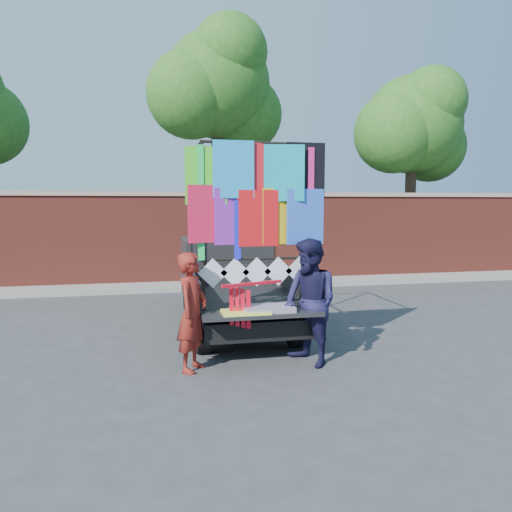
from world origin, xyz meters
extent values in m
plane|color=#38383A|center=(0.00, 0.00, 0.00)|extent=(90.00, 90.00, 0.00)
cube|color=maroon|center=(0.00, 7.00, 1.25)|extent=(30.00, 0.35, 2.50)
cube|color=tan|center=(0.00, 7.00, 2.55)|extent=(30.00, 0.45, 0.12)
cube|color=gray|center=(0.00, 6.30, 0.06)|extent=(30.00, 1.20, 0.12)
cylinder|color=#38281C|center=(1.00, 8.20, 2.73)|extent=(0.36, 0.36, 5.46)
sphere|color=#215F1B|center=(1.00, 8.20, 5.85)|extent=(3.20, 3.20, 3.20)
sphere|color=#215F1B|center=(1.90, 8.60, 5.07)|extent=(2.40, 2.40, 2.40)
sphere|color=#215F1B|center=(0.20, 7.90, 5.46)|extent=(2.60, 2.60, 2.60)
sphere|color=#215F1B|center=(1.30, 7.60, 6.63)|extent=(2.20, 2.20, 2.20)
cylinder|color=#38281C|center=(7.50, 8.20, 2.27)|extent=(0.36, 0.36, 4.55)
sphere|color=#215F1B|center=(7.50, 8.20, 4.88)|extent=(3.20, 3.20, 3.20)
sphere|color=#215F1B|center=(8.40, 8.60, 4.23)|extent=(2.40, 2.40, 2.40)
sphere|color=#215F1B|center=(6.70, 7.90, 4.55)|extent=(2.60, 2.60, 2.60)
sphere|color=#215F1B|center=(7.80, 7.60, 5.52)|extent=(2.20, 2.20, 2.20)
cylinder|color=black|center=(-0.33, 2.87, 0.31)|extent=(0.21, 0.62, 0.62)
cylinder|color=black|center=(-0.33, 0.33, 0.31)|extent=(0.21, 0.62, 0.62)
cylinder|color=black|center=(1.14, 2.87, 0.31)|extent=(0.21, 0.62, 0.62)
cylinder|color=black|center=(1.14, 0.33, 0.31)|extent=(0.21, 0.62, 0.62)
cube|color=black|center=(0.40, 1.55, 0.47)|extent=(1.60, 3.95, 0.28)
cube|color=black|center=(0.40, 0.85, 0.73)|extent=(1.69, 2.16, 0.09)
cube|color=black|center=(-0.42, 0.85, 0.94)|extent=(0.06, 2.16, 0.42)
cube|color=black|center=(1.23, 0.85, 0.94)|extent=(0.06, 2.16, 0.42)
cube|color=black|center=(0.40, 1.91, 0.94)|extent=(1.69, 0.06, 0.42)
cube|color=black|center=(0.40, 2.83, 0.99)|extent=(1.69, 1.51, 1.18)
cube|color=#8C9EAD|center=(0.40, 2.40, 1.36)|extent=(1.51, 0.06, 0.52)
cube|color=#8C9EAD|center=(0.40, 3.53, 1.18)|extent=(1.51, 0.09, 0.66)
cube|color=black|center=(0.40, 3.86, 0.75)|extent=(1.65, 0.85, 0.52)
cube|color=black|center=(0.40, -0.47, 0.75)|extent=(1.69, 0.52, 0.06)
cube|color=black|center=(0.40, -0.25, 0.40)|extent=(1.74, 0.14, 0.17)
cylinder|color=black|center=(-0.37, -0.14, 1.96)|extent=(0.05, 0.05, 2.35)
cylinder|color=black|center=(-0.37, 1.84, 1.96)|extent=(0.05, 0.05, 2.35)
cylinder|color=black|center=(1.18, -0.14, 1.96)|extent=(0.05, 0.05, 2.35)
cylinder|color=black|center=(1.18, 1.84, 1.96)|extent=(0.05, 0.05, 2.35)
cylinder|color=black|center=(0.40, -0.14, 3.13)|extent=(1.60, 0.04, 0.04)
cylinder|color=black|center=(0.40, 1.84, 3.13)|extent=(1.60, 0.04, 0.04)
cylinder|color=black|center=(-0.37, 0.85, 3.13)|extent=(0.04, 2.02, 0.04)
cylinder|color=black|center=(1.18, 0.85, 3.13)|extent=(0.04, 2.02, 0.04)
cylinder|color=black|center=(0.40, -0.14, 1.49)|extent=(1.60, 0.04, 0.04)
cube|color=green|center=(-0.30, -0.16, 2.71)|extent=(0.58, 0.01, 0.80)
cube|color=#1993E4|center=(0.05, -0.20, 2.71)|extent=(0.58, 0.01, 0.80)
cube|color=red|center=(0.40, -0.16, 2.71)|extent=(0.58, 0.01, 0.80)
cube|color=#0C9FB1|center=(0.76, -0.20, 2.71)|extent=(0.58, 0.01, 0.80)
cube|color=black|center=(1.11, -0.16, 2.71)|extent=(0.58, 0.01, 0.80)
cube|color=#F31B42|center=(-0.30, -0.20, 2.10)|extent=(0.58, 0.01, 0.80)
cube|color=purple|center=(0.05, -0.16, 2.10)|extent=(0.58, 0.01, 0.80)
cube|color=red|center=(0.40, -0.20, 2.10)|extent=(0.58, 0.01, 0.80)
cube|color=yellow|center=(0.76, -0.16, 2.10)|extent=(0.58, 0.01, 0.80)
cube|color=blue|center=(1.11, -0.20, 2.10)|extent=(0.58, 0.01, 0.80)
cube|color=#1AD653|center=(-0.40, -0.18, 2.29)|extent=(0.09, 0.01, 1.60)
cube|color=#D52374|center=(1.20, -0.18, 2.29)|extent=(0.09, 0.01, 1.60)
cube|color=#1922E8|center=(0.12, -0.18, 2.29)|extent=(0.09, 0.01, 1.60)
cube|color=white|center=(-0.24, -0.17, 1.30)|extent=(0.43, 0.01, 0.43)
cube|color=white|center=(0.08, -0.17, 1.30)|extent=(0.43, 0.01, 0.43)
cube|color=white|center=(0.40, -0.17, 1.30)|extent=(0.43, 0.01, 0.43)
cube|color=white|center=(0.72, -0.17, 1.30)|extent=(0.43, 0.01, 0.43)
cube|color=white|center=(1.04, -0.17, 1.30)|extent=(0.43, 0.01, 0.43)
cube|color=#E33A32|center=(0.50, -0.47, 0.82)|extent=(0.71, 0.42, 0.08)
cube|color=#F6FF50|center=(0.17, -0.53, 0.80)|extent=(0.66, 0.38, 0.04)
imported|color=maroon|center=(-0.56, -0.44, 0.81)|extent=(0.62, 0.71, 1.63)
imported|color=#171638|center=(1.09, -0.53, 0.90)|extent=(0.94, 1.05, 1.79)
cube|color=red|center=(0.27, -0.49, 1.18)|extent=(0.90, 0.33, 0.04)
cube|color=red|center=(-0.02, -0.51, 0.89)|extent=(0.06, 0.02, 0.54)
cube|color=red|center=(0.05, -0.51, 0.87)|extent=(0.06, 0.02, 0.54)
cube|color=red|center=(0.13, -0.51, 0.85)|extent=(0.06, 0.02, 0.54)
cube|color=red|center=(0.21, -0.51, 0.83)|extent=(0.06, 0.02, 0.54)
camera|label=1|loc=(-1.12, -7.13, 2.28)|focal=35.00mm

